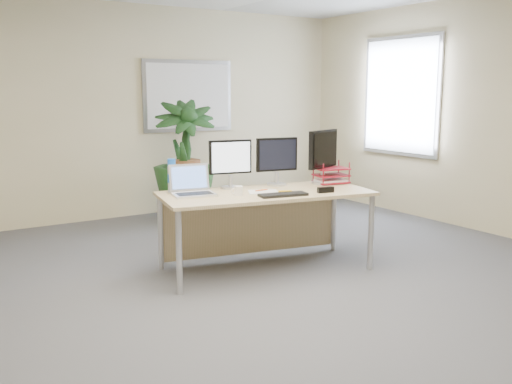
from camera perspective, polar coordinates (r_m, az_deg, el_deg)
floor at (r=4.11m, az=3.09°, el=-13.18°), size 8.00×8.00×0.00m
back_wall at (r=7.41m, az=-15.31°, el=7.65°), size 7.00×0.04×2.70m
whiteboard at (r=7.81m, az=-6.77°, el=9.52°), size 1.30×0.04×0.95m
window at (r=7.81m, az=14.25°, el=9.28°), size 0.04×1.30×1.55m
desk at (r=5.25m, az=0.56°, el=-1.44°), size 2.01×1.14×0.73m
floor_plant at (r=7.12m, az=-7.17°, el=2.99°), size 1.04×1.04×1.50m
monitor_left at (r=5.28m, az=-2.57°, el=3.14°), size 0.40×0.18×0.45m
monitor_right at (r=5.45m, az=2.10°, el=3.40°), size 0.41×0.19×0.46m
monitor_dark at (r=5.57m, az=6.73°, el=3.87°), size 0.45×0.21×0.52m
laptop at (r=5.02m, az=-6.41°, el=0.46°), size 0.41×0.38×0.26m
keyboard at (r=4.93m, az=2.73°, el=-0.27°), size 0.44×0.22×0.02m
coffee_mug at (r=4.96m, az=-1.79°, el=0.14°), size 0.11×0.07×0.08m
spiral_notebook at (r=5.08m, az=0.73°, el=-0.01°), size 0.32×0.29×0.01m
orange_pen at (r=5.12m, az=0.56°, el=0.20°), size 0.13×0.02×0.01m
yellow_highlighter at (r=5.12m, az=2.93°, el=0.09°), size 0.12×0.05×0.02m
water_bottle at (r=5.13m, az=-8.41°, el=1.54°), size 0.08×0.08×0.30m
letter_tray at (r=5.64m, az=7.51°, el=1.54°), size 0.35×0.29×0.15m
stapler at (r=5.12m, az=6.98°, el=0.22°), size 0.16×0.07×0.05m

